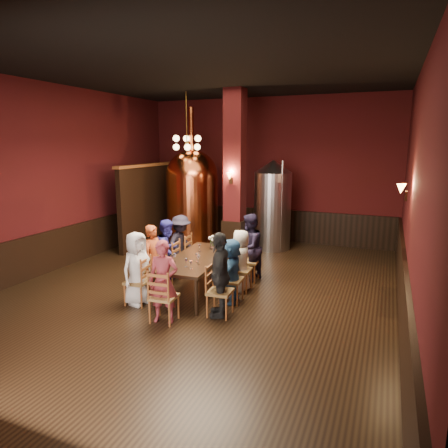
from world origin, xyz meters
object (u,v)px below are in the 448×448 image
at_px(dining_table, 198,260).
at_px(person_2, 168,251).
at_px(copper_kettle, 192,197).
at_px(steel_vessel, 273,205).
at_px(rose_vase, 212,240).
at_px(person_0, 137,268).
at_px(person_1, 154,259).

relative_size(dining_table, person_2, 1.71).
xyz_separation_m(copper_kettle, steel_vessel, (2.35, 0.56, -0.19)).
bearing_deg(rose_vase, copper_kettle, 124.31).
height_order(dining_table, person_2, person_2).
bearing_deg(person_0, person_2, 17.26).
relative_size(person_1, copper_kettle, 0.35).
relative_size(person_2, steel_vessel, 0.55).
bearing_deg(person_1, steel_vessel, -6.26).
bearing_deg(person_0, dining_table, -23.10).
distance_m(dining_table, person_2, 0.91).
distance_m(dining_table, person_1, 0.91).
distance_m(dining_table, rose_vase, 0.76).
bearing_deg(person_0, copper_kettle, 26.98).
xyz_separation_m(person_2, rose_vase, (0.89, 0.43, 0.24)).
relative_size(person_0, person_2, 1.00).
xyz_separation_m(copper_kettle, rose_vase, (1.89, -2.77, -0.54)).
height_order(dining_table, person_0, person_0).
bearing_deg(person_1, dining_table, -54.80).
height_order(dining_table, steel_vessel, steel_vessel).
relative_size(dining_table, copper_kettle, 0.60).
relative_size(person_2, copper_kettle, 0.35).
bearing_deg(steel_vessel, copper_kettle, -166.54).
xyz_separation_m(person_1, copper_kettle, (-1.04, 3.86, 0.78)).
bearing_deg(person_0, rose_vase, -11.04).
distance_m(person_2, steel_vessel, 4.04).
height_order(copper_kettle, rose_vase, copper_kettle).
height_order(steel_vessel, rose_vase, steel_vessel).
bearing_deg(steel_vessel, person_2, -109.77).
xyz_separation_m(person_0, steel_vessel, (1.26, 5.09, 0.59)).
height_order(person_2, rose_vase, person_2).
bearing_deg(person_0, person_1, 17.26).
relative_size(copper_kettle, steel_vessel, 1.57).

